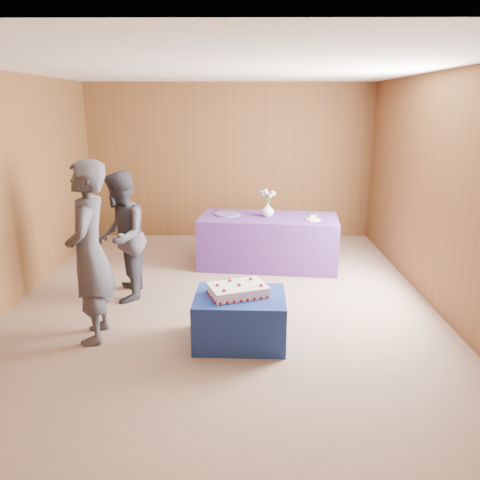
{
  "coord_description": "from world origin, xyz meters",
  "views": [
    {
      "loc": [
        0.24,
        -5.31,
        2.32
      ],
      "look_at": [
        0.2,
        0.1,
        0.75
      ],
      "focal_mm": 35.0,
      "sensor_mm": 36.0,
      "label": 1
    }
  ],
  "objects_px": {
    "sheet_cake": "(238,290)",
    "guest_left": "(89,253)",
    "guest_right": "(121,237)",
    "serving_table": "(268,241)",
    "cake_table": "(240,318)",
    "vase": "(268,210)"
  },
  "relations": [
    {
      "from": "sheet_cake",
      "to": "guest_left",
      "type": "bearing_deg",
      "value": 158.52
    },
    {
      "from": "guest_right",
      "to": "serving_table",
      "type": "bearing_deg",
      "value": 116.03
    },
    {
      "from": "cake_table",
      "to": "sheet_cake",
      "type": "bearing_deg",
      "value": 131.69
    },
    {
      "from": "sheet_cake",
      "to": "vase",
      "type": "xyz_separation_m",
      "value": [
        0.4,
        2.35,
        0.3
      ]
    },
    {
      "from": "guest_left",
      "to": "cake_table",
      "type": "bearing_deg",
      "value": 80.74
    },
    {
      "from": "serving_table",
      "to": "vase",
      "type": "xyz_separation_m",
      "value": [
        -0.02,
        0.02,
        0.47
      ]
    },
    {
      "from": "sheet_cake",
      "to": "vase",
      "type": "distance_m",
      "value": 2.4
    },
    {
      "from": "vase",
      "to": "guest_left",
      "type": "distance_m",
      "value": 2.97
    },
    {
      "from": "serving_table",
      "to": "guest_left",
      "type": "bearing_deg",
      "value": -122.81
    },
    {
      "from": "serving_table",
      "to": "sheet_cake",
      "type": "relative_size",
      "value": 2.98
    },
    {
      "from": "vase",
      "to": "cake_table",
      "type": "bearing_deg",
      "value": -99.24
    },
    {
      "from": "guest_right",
      "to": "sheet_cake",
      "type": "bearing_deg",
      "value": 44.71
    },
    {
      "from": "cake_table",
      "to": "guest_left",
      "type": "relative_size",
      "value": 0.49
    },
    {
      "from": "cake_table",
      "to": "guest_right",
      "type": "relative_size",
      "value": 0.57
    },
    {
      "from": "guest_left",
      "to": "sheet_cake",
      "type": "bearing_deg",
      "value": 81.57
    },
    {
      "from": "cake_table",
      "to": "guest_left",
      "type": "height_order",
      "value": "guest_left"
    },
    {
      "from": "sheet_cake",
      "to": "serving_table",
      "type": "bearing_deg",
      "value": 60.04
    },
    {
      "from": "serving_table",
      "to": "vase",
      "type": "height_order",
      "value": "vase"
    },
    {
      "from": "serving_table",
      "to": "cake_table",
      "type": "bearing_deg",
      "value": -92.97
    },
    {
      "from": "serving_table",
      "to": "guest_left",
      "type": "xyz_separation_m",
      "value": [
        -1.89,
        -2.29,
        0.54
      ]
    },
    {
      "from": "cake_table",
      "to": "vase",
      "type": "distance_m",
      "value": 2.48
    },
    {
      "from": "serving_table",
      "to": "sheet_cake",
      "type": "xyz_separation_m",
      "value": [
        -0.42,
        -2.33,
        0.18
      ]
    }
  ]
}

